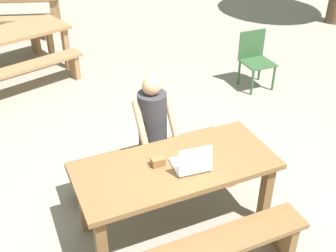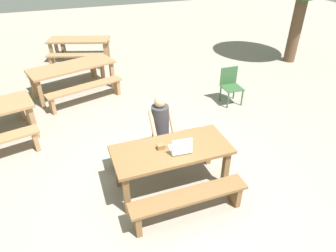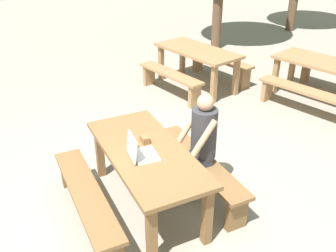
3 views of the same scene
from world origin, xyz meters
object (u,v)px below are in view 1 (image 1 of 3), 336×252
at_px(picnic_table_front, 176,174).
at_px(small_pouch, 158,162).
at_px(picnic_table_distant, 11,0).
at_px(picnic_table_rear, 1,40).
at_px(laptop, 192,163).
at_px(plastic_chair, 255,58).
at_px(person_seated, 154,127).

relative_size(picnic_table_front, small_pouch, 15.35).
height_order(picnic_table_front, picnic_table_distant, picnic_table_front).
xyz_separation_m(small_pouch, picnic_table_rear, (-0.98, 3.99, -0.14)).
height_order(laptop, small_pouch, laptop).
bearing_deg(small_pouch, plastic_chair, 40.98).
xyz_separation_m(laptop, picnic_table_distant, (-0.82, 6.52, -0.21)).
relative_size(laptop, plastic_chair, 0.39).
bearing_deg(picnic_table_front, plastic_chair, 43.48).
height_order(small_pouch, picnic_table_distant, small_pouch).
bearing_deg(picnic_table_distant, picnic_table_front, -64.99).
height_order(person_seated, picnic_table_rear, person_seated).
bearing_deg(laptop, plastic_chair, -128.68).
relative_size(laptop, picnic_table_rear, 0.15).
height_order(laptop, picnic_table_rear, laptop).
bearing_deg(person_seated, small_pouch, -108.87).
bearing_deg(picnic_table_distant, laptop, -64.24).
bearing_deg(laptop, person_seated, -81.28).
bearing_deg(small_pouch, picnic_table_distant, 95.11).
bearing_deg(person_seated, plastic_chair, 34.42).
distance_m(laptop, person_seated, 0.77).
height_order(person_seated, plastic_chair, person_seated).
relative_size(picnic_table_front, plastic_chair, 2.13).
bearing_deg(picnic_table_distant, picnic_table_rear, -81.28).
height_order(laptop, person_seated, person_seated).
relative_size(laptop, person_seated, 0.26).
xyz_separation_m(laptop, picnic_table_rear, (-1.23, 4.15, -0.16)).
distance_m(picnic_table_front, small_pouch, 0.22).
xyz_separation_m(picnic_table_front, laptop, (0.10, -0.11, 0.18)).
xyz_separation_m(person_seated, picnic_table_distant, (-0.77, 5.76, -0.14)).
xyz_separation_m(person_seated, picnic_table_rear, (-1.19, 3.38, -0.09)).
relative_size(picnic_table_front, laptop, 5.50).
relative_size(plastic_chair, picnic_table_distant, 0.42).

